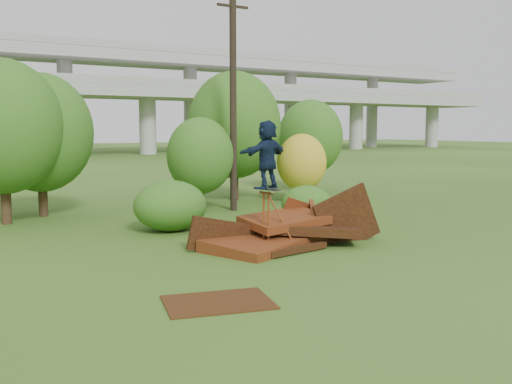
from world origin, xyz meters
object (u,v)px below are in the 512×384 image
skater (267,154)px  utility_pole (233,100)px  flat_plate (218,302)px  scrap_pile (284,233)px

skater → utility_pole: size_ratio=0.21×
flat_plate → scrap_pile: bearing=42.7°
skater → utility_pole: utility_pole is taller
skater → utility_pole: 8.13m
scrap_pile → flat_plate: scrap_pile is taller
flat_plate → skater: bearing=46.4°
skater → utility_pole: (3.02, 7.30, 1.88)m
scrap_pile → skater: (-0.82, -0.34, 2.32)m
flat_plate → utility_pole: (6.45, 10.90, 4.56)m
scrap_pile → utility_pole: size_ratio=0.66×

